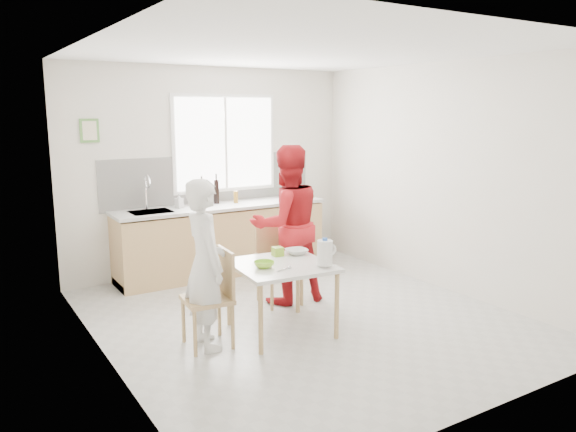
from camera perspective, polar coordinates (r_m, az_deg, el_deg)
name	(u,v)px	position (r m, az deg, el deg)	size (l,w,h in m)	color
ground	(303,317)	(5.97, 1.58, -10.25)	(4.50, 4.50, 0.00)	#B7B7B2
room_shell	(304,160)	(5.60, 1.66, 5.67)	(4.50, 4.50, 4.50)	silver
window	(225,143)	(7.63, -6.41, 7.35)	(1.50, 0.06, 1.30)	white
backsplash	(212,179)	(7.60, -7.74, 3.71)	(3.00, 0.02, 0.65)	white
picture_frame	(89,131)	(7.06, -19.52, 8.17)	(0.22, 0.03, 0.28)	#589744
kitchen_counter	(222,242)	(7.48, -6.70, -2.65)	(2.84, 0.64, 1.37)	tan
dining_table	(281,271)	(5.42, -0.71, -5.59)	(0.97, 0.97, 0.69)	silver
chair_left	(214,293)	(5.21, -7.53, -7.79)	(0.45, 0.45, 0.89)	tan
chair_far	(277,258)	(6.31, -1.13, -4.26)	(0.46, 0.46, 0.92)	tan
person_white	(205,264)	(5.10, -8.41, -4.88)	(0.57, 0.37, 1.55)	white
person_red	(287,225)	(6.23, -0.12, -0.89)	(0.86, 0.67, 1.77)	red
bowl_green	(264,264)	(5.27, -2.44, -4.94)	(0.19, 0.19, 0.06)	#93D831
bowl_white	(297,252)	(5.74, 0.88, -3.64)	(0.22, 0.22, 0.05)	silver
milk_jug	(325,252)	(5.28, 3.79, -3.70)	(0.20, 0.15, 0.26)	white
green_box	(278,252)	(5.68, -1.05, -3.63)	(0.10, 0.10, 0.09)	#89BB2B
spoon	(284,269)	(5.18, -0.44, -5.45)	(0.01, 0.01, 0.16)	#A5A5AA
cutting_board	(299,197)	(7.96, 1.14, 1.95)	(0.35, 0.25, 0.01)	#6AB82A
wine_bottle_a	(216,192)	(7.48, -7.28, 2.48)	(0.07, 0.07, 0.32)	black
wine_bottle_b	(202,193)	(7.42, -8.73, 2.30)	(0.07, 0.07, 0.30)	black
jar_amber	(236,197)	(7.50, -5.33, 1.93)	(0.06, 0.06, 0.16)	olive
soap_bottle	(179,201)	(7.23, -11.02, 1.55)	(0.08, 0.08, 0.18)	#999999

